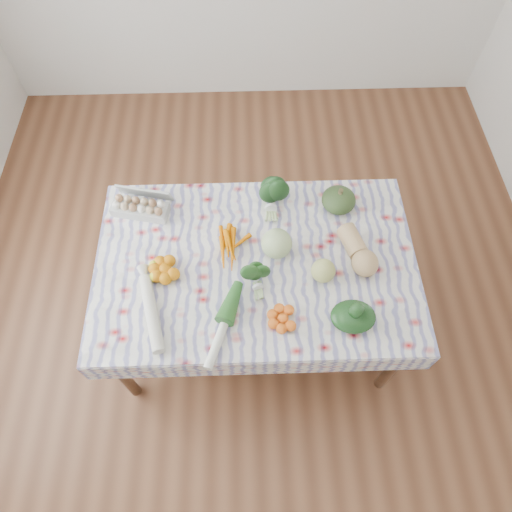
# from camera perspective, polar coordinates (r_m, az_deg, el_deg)

# --- Properties ---
(ground) EXTENTS (4.50, 4.50, 0.00)m
(ground) POSITION_cam_1_polar(r_m,az_deg,el_deg) (3.03, -0.00, -8.01)
(ground) COLOR brown
(ground) RESTS_ON ground
(dining_table) EXTENTS (1.60, 1.00, 0.75)m
(dining_table) POSITION_cam_1_polar(r_m,az_deg,el_deg) (2.42, -0.00, -1.73)
(dining_table) COLOR brown
(dining_table) RESTS_ON ground
(tablecloth) EXTENTS (1.66, 1.06, 0.01)m
(tablecloth) POSITION_cam_1_polar(r_m,az_deg,el_deg) (2.35, -0.00, -0.80)
(tablecloth) COLOR white
(tablecloth) RESTS_ON dining_table
(egg_carton) EXTENTS (0.33, 0.18, 0.08)m
(egg_carton) POSITION_cam_1_polar(r_m,az_deg,el_deg) (2.57, -14.31, 5.82)
(egg_carton) COLOR #B7B7B2
(egg_carton) RESTS_ON tablecloth
(carrot_bunch) EXTENTS (0.29, 0.28, 0.04)m
(carrot_bunch) POSITION_cam_1_polar(r_m,az_deg,el_deg) (2.38, -3.34, 1.23)
(carrot_bunch) COLOR orange
(carrot_bunch) RESTS_ON tablecloth
(kale_bunch) EXTENTS (0.18, 0.15, 0.15)m
(kale_bunch) POSITION_cam_1_polar(r_m,az_deg,el_deg) (2.49, 1.84, 7.46)
(kale_bunch) COLOR #193D18
(kale_bunch) RESTS_ON tablecloth
(kabocha_squash) EXTENTS (0.21, 0.21, 0.12)m
(kabocha_squash) POSITION_cam_1_polar(r_m,az_deg,el_deg) (2.54, 10.29, 6.91)
(kabocha_squash) COLOR #344C23
(kabocha_squash) RESTS_ON tablecloth
(cabbage) EXTENTS (0.20, 0.20, 0.16)m
(cabbage) POSITION_cam_1_polar(r_m,az_deg,el_deg) (2.31, 2.60, 1.57)
(cabbage) COLOR #B3CD86
(cabbage) RESTS_ON tablecloth
(butternut_squash) EXTENTS (0.21, 0.32, 0.13)m
(butternut_squash) POSITION_cam_1_polar(r_m,az_deg,el_deg) (2.36, 12.68, 0.76)
(butternut_squash) COLOR tan
(butternut_squash) RESTS_ON tablecloth
(orange_cluster) EXTENTS (0.26, 0.26, 0.07)m
(orange_cluster) POSITION_cam_1_polar(r_m,az_deg,el_deg) (2.33, -11.31, -1.64)
(orange_cluster) COLOR orange
(orange_cluster) RESTS_ON tablecloth
(broccoli) EXTENTS (0.16, 0.16, 0.10)m
(broccoli) POSITION_cam_1_polar(r_m,az_deg,el_deg) (2.25, -0.06, -2.75)
(broccoli) COLOR #204E1C
(broccoli) RESTS_ON tablecloth
(mandarin_cluster) EXTENTS (0.19, 0.19, 0.05)m
(mandarin_cluster) POSITION_cam_1_polar(r_m,az_deg,el_deg) (2.18, 3.38, -7.74)
(mandarin_cluster) COLOR orange
(mandarin_cluster) RESTS_ON tablecloth
(grapefruit) EXTENTS (0.15, 0.15, 0.12)m
(grapefruit) POSITION_cam_1_polar(r_m,az_deg,el_deg) (2.28, 8.40, -1.83)
(grapefruit) COLOR #BFC265
(grapefruit) RESTS_ON tablecloth
(spinach_bag) EXTENTS (0.22, 0.18, 0.09)m
(spinach_bag) POSITION_cam_1_polar(r_m,az_deg,el_deg) (2.21, 12.05, -7.42)
(spinach_bag) COLOR #143314
(spinach_bag) RESTS_ON tablecloth
(daikon) EXTENTS (0.16, 0.42, 0.06)m
(daikon) POSITION_cam_1_polar(r_m,az_deg,el_deg) (2.24, -12.93, -6.95)
(daikon) COLOR silver
(daikon) RESTS_ON tablecloth
(leek) EXTENTS (0.19, 0.42, 0.05)m
(leek) POSITION_cam_1_polar(r_m,az_deg,el_deg) (2.17, -4.08, -8.73)
(leek) COLOR white
(leek) RESTS_ON tablecloth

